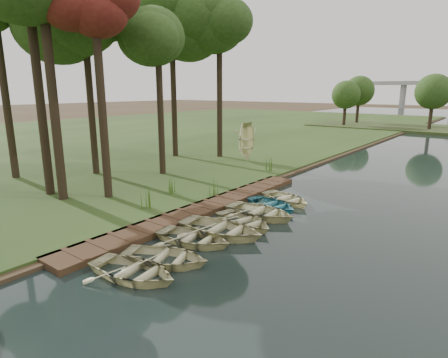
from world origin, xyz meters
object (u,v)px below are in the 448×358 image
Objects in this scene: stored_rowboat at (246,157)px; rowboat_0 at (133,268)px; rowboat_2 at (194,236)px; rowboat_1 at (165,255)px; boardwalk at (202,209)px.

rowboat_0 is at bearing -138.06° from stored_rowboat.
stored_rowboat is (-7.88, 17.94, 0.24)m from rowboat_0.
rowboat_2 is 16.50m from stored_rowboat.
rowboat_0 is 1.00× the size of rowboat_2.
rowboat_0 is 19.59m from stored_rowboat.
stored_rowboat reaches higher than rowboat_1.
rowboat_1 is at bearing -12.41° from rowboat_0.
rowboat_1 is at bearing -136.17° from stored_rowboat.
rowboat_0 is at bearing -67.54° from boardwalk.
rowboat_0 is at bearing 176.83° from rowboat_2.
rowboat_2 is (-0.32, 3.27, -0.00)m from rowboat_0.
rowboat_1 is at bearing -61.87° from boardwalk.
stored_rowboat is (-7.56, 14.66, 0.24)m from rowboat_2.
rowboat_2 reaches higher than boardwalk.
boardwalk is at bearing 13.24° from rowboat_0.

